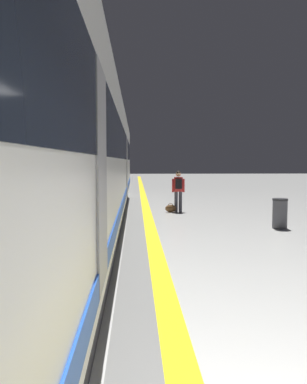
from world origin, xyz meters
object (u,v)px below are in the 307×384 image
at_px(duffel_bag_near, 171,208).
at_px(passenger_near, 178,188).
at_px(high_speed_train, 52,140).
at_px(waste_bin, 280,213).

bearing_deg(duffel_bag_near, passenger_near, 23.11).
bearing_deg(high_speed_train, duffel_bag_near, 65.82).
bearing_deg(passenger_near, duffel_bag_near, -156.89).
distance_m(duffel_bag_near, waste_bin, 4.90).
relative_size(high_speed_train, duffel_bag_near, 70.60).
bearing_deg(waste_bin, duffel_bag_near, 127.73).
height_order(high_speed_train, passenger_near, high_speed_train).
height_order(high_speed_train, waste_bin, high_speed_train).
bearing_deg(high_speed_train, passenger_near, 64.13).
xyz_separation_m(high_speed_train, waste_bin, (6.16, 3.20, -2.05)).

